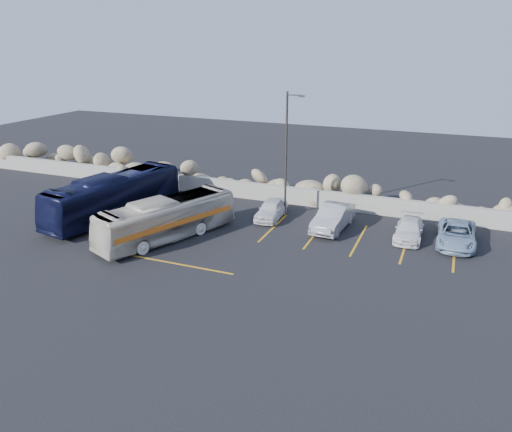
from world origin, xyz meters
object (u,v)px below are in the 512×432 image
at_px(lamppost, 287,151).
at_px(car_c, 409,230).
at_px(car_b, 333,217).
at_px(tour_coach, 114,196).
at_px(car_d, 457,234).
at_px(car_a, 271,209).
at_px(vintage_bus, 167,219).

bearing_deg(lamppost, car_c, -8.13).
height_order(car_b, car_c, car_b).
xyz_separation_m(tour_coach, car_d, (20.83, 3.32, -0.80)).
relative_size(car_a, car_d, 0.82).
xyz_separation_m(lamppost, tour_coach, (-10.28, -4.41, -2.88)).
xyz_separation_m(car_b, car_d, (7.07, 0.18, -0.12)).
distance_m(vintage_bus, car_c, 14.09).
distance_m(vintage_bus, car_b, 10.00).
height_order(tour_coach, car_d, tour_coach).
xyz_separation_m(tour_coach, car_c, (18.25, 3.27, -0.87)).
relative_size(tour_coach, car_c, 2.72).
height_order(car_a, car_c, car_a).
height_order(car_a, car_b, car_b).
height_order(tour_coach, car_b, tour_coach).
bearing_deg(car_d, car_c, -179.25).
bearing_deg(lamppost, car_d, -5.91).
relative_size(vintage_bus, tour_coach, 0.87).
bearing_deg(car_d, car_b, -178.79).
distance_m(vintage_bus, tour_coach, 5.59).
bearing_deg(lamppost, car_a, -125.66).
distance_m(lamppost, car_a, 3.86).
relative_size(tour_coach, car_a, 2.80).
distance_m(car_c, car_d, 2.59).
distance_m(car_a, car_d, 11.24).
bearing_deg(lamppost, tour_coach, -156.76).
bearing_deg(car_b, tour_coach, -162.74).
height_order(lamppost, car_c, lamppost).
height_order(car_c, car_d, car_d).
xyz_separation_m(lamppost, vintage_bus, (-5.07, -6.44, -3.07)).
distance_m(lamppost, car_c, 8.88).
height_order(lamppost, car_a, lamppost).
distance_m(lamppost, car_d, 11.23).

